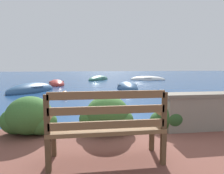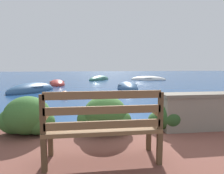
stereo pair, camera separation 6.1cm
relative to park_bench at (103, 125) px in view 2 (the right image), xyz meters
The scene contains 13 objects.
ground_plane 1.86m from the park_bench, 64.11° to the left, with size 80.00×80.00×0.00m.
park_bench is the anchor object (origin of this frame).
stone_wall 2.21m from the park_bench, 28.09° to the left, with size 1.53×0.39×0.69m.
hedge_clump_left 1.74m from the park_bench, 135.94° to the left, with size 0.99×0.72×0.68m.
hedge_clump_centre 1.15m from the park_bench, 83.50° to the left, with size 0.98×0.71×0.67m.
hedge_clump_right 1.74m from the park_bench, 39.70° to the left, with size 0.72×0.52×0.49m.
hedge_clump_far_right 2.77m from the park_bench, 27.71° to the left, with size 0.95×0.68×0.64m.
rowboat_nearest 9.30m from the park_bench, 109.62° to the left, with size 2.73×3.17×0.83m.
rowboat_mid 9.37m from the park_bench, 76.17° to the left, with size 1.14×2.58×0.76m.
rowboat_far 12.39m from the park_bench, 100.41° to the left, with size 1.56×2.55×0.68m.
rowboat_outer 16.74m from the park_bench, 70.24° to the left, with size 3.49×2.18×0.66m.
rowboat_distant 16.54m from the park_bench, 86.30° to the left, with size 2.70×3.24×0.71m.
mooring_buoy 6.92m from the park_bench, 99.76° to the left, with size 0.41×0.41×0.37m.
Camera 2 is at (-0.95, -3.95, 1.44)m, focal length 32.00 mm.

